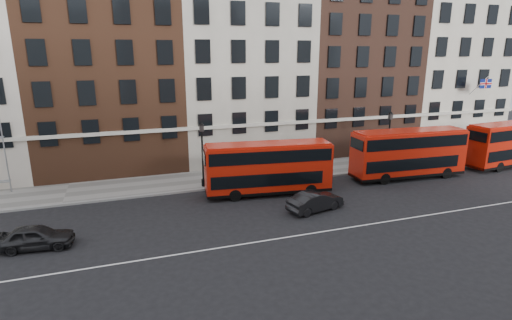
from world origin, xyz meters
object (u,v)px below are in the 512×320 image
object	(u,v)px
bus_c	(408,153)
traffic_light	(495,136)
car_rear	(36,237)
bus_d	(512,143)
bus_b	(268,167)
car_front	(315,201)

from	to	relation	value
bus_c	traffic_light	xyz separation A→B (m)	(12.93, 2.60, 0.14)
car_rear	traffic_light	size ratio (longest dim) A/B	1.23
car_rear	bus_d	bearing A→B (deg)	-77.74
bus_b	traffic_light	distance (m)	26.16
bus_c	car_rear	distance (m)	28.97
bus_d	traffic_light	size ratio (longest dim) A/B	3.17
car_rear	traffic_light	world-z (taller)	traffic_light
bus_b	car_rear	xyz separation A→B (m)	(-15.53, -4.17, -1.51)
bus_c	traffic_light	world-z (taller)	bus_c
bus_d	car_rear	distance (m)	40.98
traffic_light	bus_c	bearing A→B (deg)	-168.65
traffic_light	bus_d	bearing A→B (deg)	-107.64
bus_c	bus_d	xyz separation A→B (m)	(12.11, -0.00, -0.01)
car_rear	bus_b	bearing A→B (deg)	-68.55
bus_c	bus_d	bearing A→B (deg)	3.10
bus_b	bus_c	xyz separation A→B (m)	(13.09, -0.00, 0.11)
bus_c	car_rear	xyz separation A→B (m)	(-28.63, -4.17, -1.62)
bus_d	car_rear	bearing A→B (deg)	-179.25
bus_b	car_front	distance (m)	4.91
traffic_light	bus_b	bearing A→B (deg)	-174.31
bus_b	traffic_light	bearing A→B (deg)	12.82
bus_b	traffic_light	size ratio (longest dim) A/B	3.04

